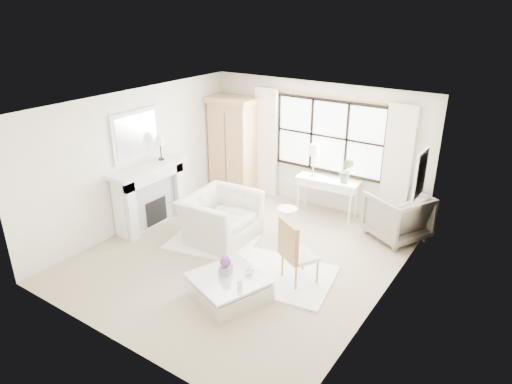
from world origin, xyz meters
TOP-DOWN VIEW (x-y plane):
  - floor at (0.00, 0.00)m, footprint 5.50×5.50m
  - ceiling at (0.00, 0.00)m, footprint 5.50×5.50m
  - wall_back at (0.00, 2.75)m, footprint 5.00×0.00m
  - wall_front at (0.00, -2.75)m, footprint 5.00×0.00m
  - wall_left at (-2.50, 0.00)m, footprint 0.00×5.50m
  - wall_right at (2.50, 0.00)m, footprint 0.00×5.50m
  - window_pane at (0.30, 2.73)m, footprint 2.40×0.02m
  - window_frame at (0.30, 2.72)m, footprint 2.50×0.04m
  - curtain_rod at (0.30, 2.67)m, footprint 3.30×0.04m
  - curtain_left at (-1.20, 2.65)m, footprint 0.55×0.10m
  - curtain_right at (1.80, 2.65)m, footprint 0.55×0.10m
  - fireplace at (-2.27, 0.00)m, footprint 0.58×1.66m
  - mirror_frame at (-2.47, 0.00)m, footprint 0.05×1.15m
  - mirror_glass at (-2.44, 0.00)m, footprint 0.02×1.00m
  - art_frame at (2.47, 1.70)m, footprint 0.04×0.62m
  - art_canvas at (2.45, 1.70)m, footprint 0.01×0.52m
  - mantel_lamp at (-2.26, 0.41)m, footprint 0.22×0.22m
  - armoire at (-1.92, 2.37)m, footprint 1.12×0.71m
  - console_table at (0.48, 2.42)m, footprint 1.33×0.55m
  - console_lamp at (0.13, 2.40)m, footprint 0.28×0.28m
  - orchid_plant at (0.87, 2.42)m, footprint 0.33×0.28m
  - side_table at (0.21, 1.23)m, footprint 0.40×0.40m
  - rug_left at (-0.73, 0.07)m, footprint 1.76×1.41m
  - rug_right at (0.88, -0.20)m, footprint 1.97×1.61m
  - club_armchair at (-0.72, 0.32)m, footprint 1.23×1.39m
  - wingback_chair at (2.04, 2.22)m, footprint 1.34×1.33m
  - french_chair at (1.22, -0.14)m, footprint 0.66×0.66m
  - coffee_table at (0.57, -1.14)m, footprint 1.28×1.28m
  - planter_box at (0.48, -1.09)m, footprint 0.22×0.22m
  - planter_flowers at (0.48, -1.09)m, footprint 0.17×0.17m
  - pillar_candle at (0.86, -1.25)m, footprint 0.08×0.08m
  - coffee_vase at (0.78, -0.89)m, footprint 0.17×0.17m

SIDE VIEW (x-z plane):
  - floor at x=0.00m, z-range 0.00..0.00m
  - rug_left at x=-0.73m, z-range 0.00..0.03m
  - rug_right at x=0.88m, z-range 0.00..0.03m
  - coffee_table at x=0.57m, z-range -0.01..0.37m
  - french_chair at x=1.22m, z-range -0.23..0.85m
  - side_table at x=0.21m, z-range 0.08..0.58m
  - console_table at x=0.48m, z-range 0.00..0.80m
  - club_armchair at x=-0.72m, z-range 0.00..0.87m
  - pillar_candle at x=0.86m, z-range 0.38..0.50m
  - planter_box at x=0.48m, z-range 0.38..0.51m
  - coffee_vase at x=0.78m, z-range 0.38..0.52m
  - wingback_chair at x=2.04m, z-range 0.00..0.91m
  - planter_flowers at x=0.48m, z-range 0.51..0.68m
  - fireplace at x=-2.27m, z-range 0.02..1.28m
  - orchid_plant at x=0.87m, z-range 0.80..1.33m
  - armoire at x=-1.92m, z-range 0.02..2.26m
  - curtain_left at x=-1.20m, z-range 0.00..2.47m
  - curtain_right at x=1.80m, z-range 0.00..2.47m
  - wall_left at x=-2.50m, z-range -1.40..4.10m
  - wall_right at x=2.50m, z-range -1.40..4.10m
  - wall_back at x=0.00m, z-range -1.15..3.85m
  - wall_front at x=0.00m, z-range -1.15..3.85m
  - console_lamp at x=0.13m, z-range 1.01..1.70m
  - art_frame at x=2.47m, z-range 1.14..1.96m
  - art_canvas at x=2.45m, z-range 1.19..1.91m
  - window_pane at x=0.30m, z-range 0.85..2.35m
  - window_frame at x=0.30m, z-range 0.85..2.35m
  - mantel_lamp at x=-2.26m, z-range 1.40..1.91m
  - mirror_frame at x=-2.47m, z-range 1.37..2.31m
  - mirror_glass at x=-2.44m, z-range 1.44..2.24m
  - curtain_rod at x=0.30m, z-range 2.45..2.49m
  - ceiling at x=0.00m, z-range 2.70..2.70m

